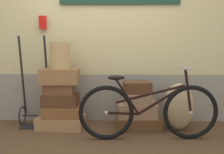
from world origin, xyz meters
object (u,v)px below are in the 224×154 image
at_px(suitcase_5, 138,122).
at_px(suitcase_6, 137,109).
at_px(suitcase_2, 61,100).
at_px(wicker_basket, 60,55).
at_px(suitcase_7, 138,98).
at_px(luggage_trolley, 35,105).
at_px(suitcase_1, 63,112).
at_px(burlap_sack, 178,107).
at_px(bicycle, 148,111).
at_px(suitcase_8, 137,87).
at_px(suitcase_3, 59,89).
at_px(suitcase_0, 61,122).
at_px(suitcase_4, 60,76).

relative_size(suitcase_5, suitcase_6, 1.19).
distance_m(suitcase_2, wicker_basket, 0.66).
xyz_separation_m(suitcase_7, luggage_trolley, (-1.54, 0.15, -0.15)).
bearing_deg(suitcase_7, wicker_basket, -176.63).
bearing_deg(luggage_trolley, wicker_basket, -16.22).
relative_size(suitcase_1, burlap_sack, 0.80).
xyz_separation_m(luggage_trolley, bicycle, (1.64, -0.55, 0.06)).
bearing_deg(suitcase_6, wicker_basket, -179.10).
height_order(suitcase_7, wicker_basket, wicker_basket).
xyz_separation_m(suitcase_1, suitcase_6, (1.09, 0.04, 0.03)).
bearing_deg(burlap_sack, suitcase_7, 178.17).
distance_m(suitcase_8, luggage_trolley, 1.57).
bearing_deg(burlap_sack, suitcase_8, 176.17).
distance_m(suitcase_3, burlap_sack, 1.75).
height_order(suitcase_3, burlap_sack, burlap_sack).
height_order(wicker_basket, luggage_trolley, luggage_trolley).
xyz_separation_m(suitcase_3, suitcase_7, (1.14, -0.03, -0.13)).
distance_m(suitcase_2, suitcase_5, 1.19).
relative_size(luggage_trolley, bicycle, 0.75).
distance_m(suitcase_0, bicycle, 1.34).
bearing_deg(suitcase_3, burlap_sack, 1.90).
bearing_deg(bicycle, suitcase_1, 161.38).
relative_size(suitcase_8, wicker_basket, 1.02).
bearing_deg(suitcase_7, bicycle, -70.55).
height_order(suitcase_1, bicycle, bicycle).
bearing_deg(suitcase_0, suitcase_1, -38.56).
xyz_separation_m(suitcase_3, suitcase_6, (1.14, 0.00, -0.30)).
height_order(suitcase_2, suitcase_4, suitcase_4).
relative_size(suitcase_1, suitcase_2, 1.06).
xyz_separation_m(suitcase_2, suitcase_5, (1.15, 0.01, -0.33)).
height_order(suitcase_4, suitcase_5, suitcase_4).
bearing_deg(burlap_sack, wicker_basket, 178.54).
xyz_separation_m(suitcase_1, suitcase_7, (1.09, 0.00, 0.21)).
bearing_deg(suitcase_4, suitcase_2, 100.26).
distance_m(suitcase_2, bicycle, 1.31).
height_order(suitcase_1, suitcase_3, suitcase_3).
height_order(suitcase_4, suitcase_6, suitcase_4).
bearing_deg(burlap_sack, luggage_trolley, 175.53).
relative_size(suitcase_3, suitcase_7, 1.07).
bearing_deg(wicker_basket, suitcase_3, 157.05).
height_order(suitcase_8, bicycle, bicycle).
relative_size(suitcase_2, suitcase_3, 1.19).
distance_m(suitcase_0, suitcase_7, 1.18).
xyz_separation_m(suitcase_5, suitcase_6, (-0.02, -0.01, 0.20)).
height_order(suitcase_1, wicker_basket, wicker_basket).
bearing_deg(suitcase_6, luggage_trolley, 176.17).
bearing_deg(bicycle, suitcase_7, 104.80).
bearing_deg(luggage_trolley, burlap_sack, -4.47).
bearing_deg(wicker_basket, suitcase_1, -46.05).
height_order(suitcase_0, luggage_trolley, luggage_trolley).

